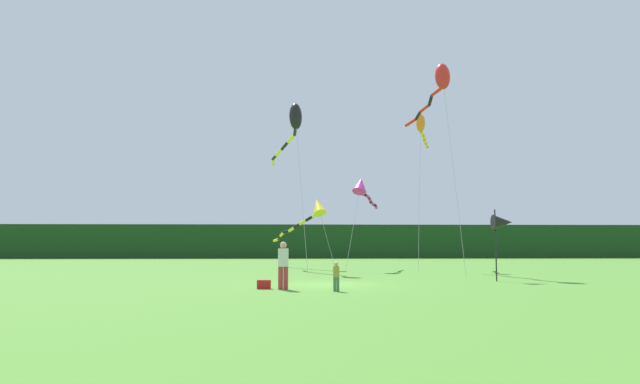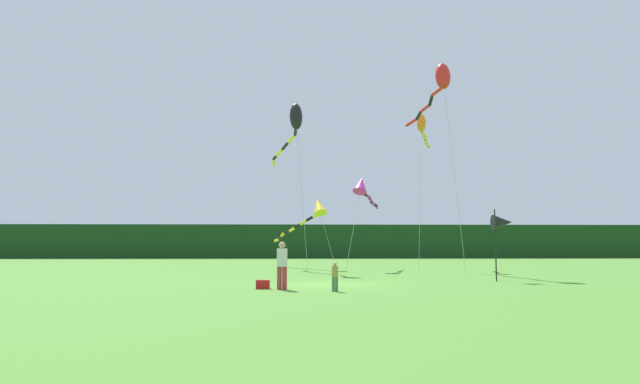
{
  "view_description": "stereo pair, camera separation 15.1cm",
  "coord_description": "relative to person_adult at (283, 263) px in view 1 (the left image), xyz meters",
  "views": [
    {
      "loc": [
        -1.27,
        -24.06,
        1.7
      ],
      "look_at": [
        0.0,
        6.0,
        4.46
      ],
      "focal_mm": 31.79,
      "sensor_mm": 36.0,
      "label": 1
    },
    {
      "loc": [
        -1.12,
        -24.06,
        1.7
      ],
      "look_at": [
        0.0,
        6.0,
        4.46
      ],
      "focal_mm": 31.79,
      "sensor_mm": 36.0,
      "label": 2
    }
  ],
  "objects": [
    {
      "name": "kite_yellow",
      "position": [
        1.55,
        17.25,
        2.89
      ],
      "size": [
        4.3,
        8.52,
        4.95
      ],
      "color": "#B2B2B2",
      "rests_on": "ground"
    },
    {
      "name": "kite_black",
      "position": [
        0.26,
        14.56,
        8.47
      ],
      "size": [
        2.49,
        9.62,
        10.72
      ],
      "color": "#B2B2B2",
      "rests_on": "ground"
    },
    {
      "name": "person_adult",
      "position": [
        0.0,
        0.0,
        0.0
      ],
      "size": [
        0.39,
        0.39,
        1.78
      ],
      "color": "#B23338",
      "rests_on": "ground"
    },
    {
      "name": "person_child",
      "position": [
        1.92,
        -0.9,
        -0.41
      ],
      "size": [
        0.23,
        0.23,
        1.05
      ],
      "color": "#3F724C",
      "rests_on": "ground"
    },
    {
      "name": "banner_flag_pole",
      "position": [
        9.97,
        4.33,
        1.67
      ],
      "size": [
        0.9,
        0.7,
        3.28
      ],
      "color": "black",
      "rests_on": "ground"
    },
    {
      "name": "kite_magenta",
      "position": [
        4.73,
        15.06,
        4.38
      ],
      "size": [
        2.84,
        6.01,
        6.18
      ],
      "color": "#B2B2B2",
      "rests_on": "ground"
    },
    {
      "name": "cooler_box",
      "position": [
        -0.73,
        0.38,
        -0.83
      ],
      "size": [
        0.52,
        0.31,
        0.33
      ],
      "primitive_type": "cube",
      "color": "red",
      "rests_on": "ground"
    },
    {
      "name": "distant_treeline",
      "position": [
        1.75,
        47.71,
        1.01
      ],
      "size": [
        108.0,
        3.61,
        4.0
      ],
      "primitive_type": "cube",
      "color": "#193D19",
      "rests_on": "ground"
    },
    {
      "name": "kite_orange",
      "position": [
        9.23,
        17.38,
        8.9
      ],
      "size": [
        2.21,
        5.87,
        10.8
      ],
      "color": "#B2B2B2",
      "rests_on": "ground"
    },
    {
      "name": "ground_plane",
      "position": [
        1.75,
        2.71,
        -0.99
      ],
      "size": [
        120.0,
        120.0,
        0.0
      ],
      "primitive_type": "plane",
      "color": "#4C842D"
    },
    {
      "name": "kite_red",
      "position": [
        8.98,
        11.36,
        10.3
      ],
      "size": [
        1.62,
        8.64,
        12.37
      ],
      "color": "#B2B2B2",
      "rests_on": "ground"
    }
  ]
}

